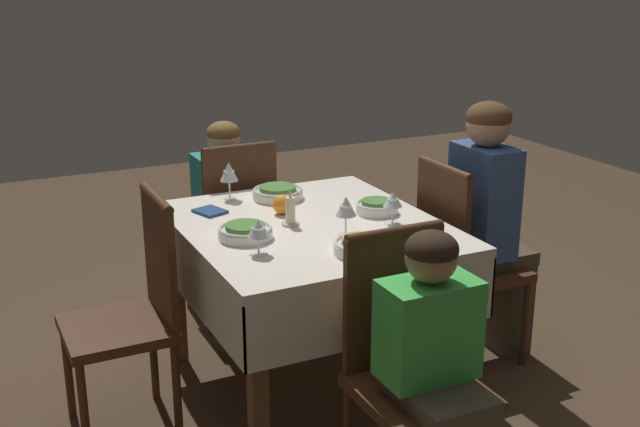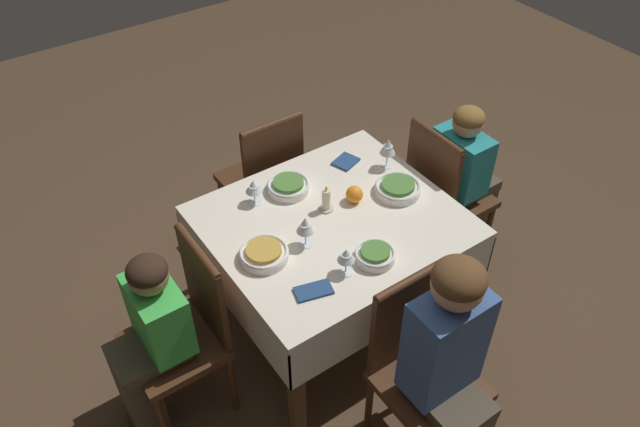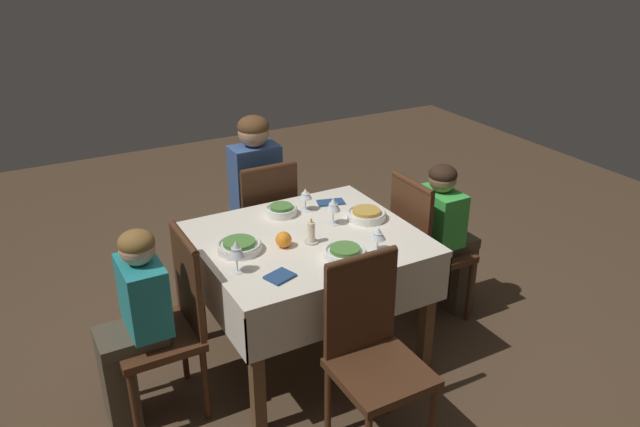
% 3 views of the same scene
% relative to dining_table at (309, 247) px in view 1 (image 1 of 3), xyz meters
% --- Properties ---
extents(ground_plane, '(8.00, 8.00, 0.00)m').
position_rel_dining_table_xyz_m(ground_plane, '(0.00, 0.00, -0.64)').
color(ground_plane, '#4C3826').
extents(dining_table, '(1.12, 0.99, 0.74)m').
position_rel_dining_table_xyz_m(dining_table, '(0.00, 0.00, 0.00)').
color(dining_table, silver).
rests_on(dining_table, ground_plane).
extents(chair_north, '(0.39, 0.40, 0.93)m').
position_rel_dining_table_xyz_m(chair_north, '(0.06, 0.71, -0.13)').
color(chair_north, '#472816').
rests_on(chair_north, ground_plane).
extents(chair_west, '(0.40, 0.39, 0.93)m').
position_rel_dining_table_xyz_m(chair_west, '(-0.77, -0.05, -0.13)').
color(chair_west, '#472816').
rests_on(chair_west, ground_plane).
extents(chair_east, '(0.40, 0.39, 0.93)m').
position_rel_dining_table_xyz_m(chair_east, '(0.77, -0.01, -0.13)').
color(chair_east, '#472816').
rests_on(chair_east, ground_plane).
extents(chair_south, '(0.39, 0.40, 0.93)m').
position_rel_dining_table_xyz_m(chair_south, '(-0.05, -0.71, -0.13)').
color(chair_south, '#472816').
rests_on(chair_south, ground_plane).
extents(person_adult_denim, '(0.30, 0.34, 1.18)m').
position_rel_dining_table_xyz_m(person_adult_denim, '(0.06, 0.86, 0.03)').
color(person_adult_denim, '#4C4233').
rests_on(person_adult_denim, ground_plane).
extents(person_child_teal, '(0.33, 0.30, 1.00)m').
position_rel_dining_table_xyz_m(person_child_teal, '(-0.94, -0.05, -0.09)').
color(person_child_teal, '#4C4233').
rests_on(person_child_teal, ground_plane).
extents(person_child_green, '(0.33, 0.30, 0.98)m').
position_rel_dining_table_xyz_m(person_child_green, '(0.94, -0.01, -0.10)').
color(person_child_green, '#4C4233').
rests_on(person_child_green, ground_plane).
extents(bowl_north, '(0.18, 0.18, 0.06)m').
position_rel_dining_table_xyz_m(bowl_north, '(0.00, 0.31, 0.13)').
color(bowl_north, white).
rests_on(bowl_north, dining_table).
extents(wine_glass_north, '(0.08, 0.08, 0.13)m').
position_rel_dining_table_xyz_m(wine_glass_north, '(0.15, 0.30, 0.20)').
color(wine_glass_north, white).
rests_on(wine_glass_north, dining_table).
extents(bowl_west, '(0.22, 0.22, 0.06)m').
position_rel_dining_table_xyz_m(bowl_west, '(-0.37, 0.02, 0.13)').
color(bowl_west, white).
rests_on(bowl_west, dining_table).
extents(wine_glass_west, '(0.08, 0.08, 0.17)m').
position_rel_dining_table_xyz_m(wine_glass_west, '(-0.46, -0.17, 0.22)').
color(wine_glass_west, white).
rests_on(wine_glass_west, dining_table).
extents(bowl_east, '(0.21, 0.21, 0.06)m').
position_rel_dining_table_xyz_m(bowl_east, '(0.39, 0.03, 0.13)').
color(bowl_east, white).
rests_on(bowl_east, dining_table).
extents(wine_glass_east, '(0.08, 0.08, 0.16)m').
position_rel_dining_table_xyz_m(wine_glass_east, '(0.19, 0.06, 0.21)').
color(wine_glass_east, white).
rests_on(wine_glass_east, dining_table).
extents(bowl_south, '(0.21, 0.21, 0.06)m').
position_rel_dining_table_xyz_m(bowl_south, '(0.05, -0.29, 0.13)').
color(bowl_south, white).
rests_on(bowl_south, dining_table).
extents(wine_glass_south, '(0.08, 0.08, 0.13)m').
position_rel_dining_table_xyz_m(wine_glass_south, '(0.23, -0.31, 0.20)').
color(wine_glass_south, white).
rests_on(wine_glass_south, dining_table).
extents(candle_centerpiece, '(0.07, 0.07, 0.14)m').
position_rel_dining_table_xyz_m(candle_centerpiece, '(-0.02, -0.08, 0.15)').
color(candle_centerpiece, beige).
rests_on(candle_centerpiece, dining_table).
extents(orange_fruit, '(0.08, 0.08, 0.08)m').
position_rel_dining_table_xyz_m(orange_fruit, '(-0.16, -0.05, 0.14)').
color(orange_fruit, orange).
rests_on(orange_fruit, dining_table).
extents(napkin_red_folded, '(0.15, 0.14, 0.01)m').
position_rel_dining_table_xyz_m(napkin_red_folded, '(-0.31, -0.31, 0.11)').
color(napkin_red_folded, navy).
rests_on(napkin_red_folded, dining_table).
extents(napkin_spare_side, '(0.17, 0.12, 0.01)m').
position_rel_dining_table_xyz_m(napkin_spare_side, '(0.32, 0.31, 0.11)').
color(napkin_spare_side, navy).
rests_on(napkin_spare_side, dining_table).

